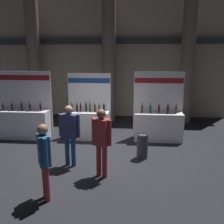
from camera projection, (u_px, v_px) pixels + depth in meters
ground_plane at (95, 157)px, 7.06m from camera, size 24.00×24.00×0.00m
hall_colonnade at (110, 51)px, 11.26m from camera, size 11.09×1.40×6.55m
exhibitor_booth_0 at (24, 121)px, 8.70m from camera, size 1.95×0.66×2.40m
exhibitor_booth_1 at (88, 122)px, 8.62m from camera, size 1.56×0.66×2.32m
exhibitor_booth_2 at (158, 123)px, 8.43m from camera, size 1.75×0.66×2.39m
trash_bin at (142, 146)px, 6.95m from camera, size 0.32×0.32×0.72m
visitor_0 at (44, 156)px, 4.78m from camera, size 0.36×0.49×1.62m
visitor_1 at (69, 130)px, 6.31m from camera, size 0.59×0.30×1.67m
visitor_3 at (101, 137)px, 5.71m from camera, size 0.50×0.39×1.71m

